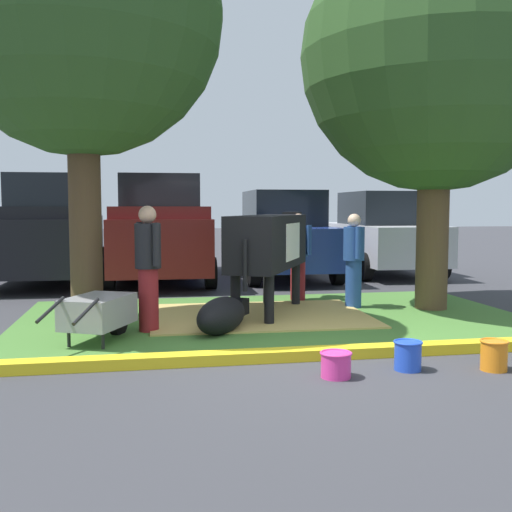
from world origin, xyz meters
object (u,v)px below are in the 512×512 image
(calf_lying, at_px, (222,315))
(person_visitor_near, at_px, (354,258))
(sedan_blue, at_px, (283,236))
(cow_holstein, at_px, (270,242))
(bucket_pink, at_px, (336,364))
(pickup_truck_black, at_px, (46,231))
(bucket_orange, at_px, (494,355))
(person_handler, at_px, (298,255))
(shade_tree_left, at_px, (81,14))
(shade_tree_right, at_px, (437,57))
(sedan_silver, at_px, (381,234))
(person_visitor_far, at_px, (148,265))
(wheelbarrow, at_px, (99,312))
(bucket_blue, at_px, (408,355))
(pickup_truck_maroon, at_px, (160,230))

(calf_lying, relative_size, person_visitor_near, 0.83)
(calf_lying, bearing_deg, sedan_blue, 69.79)
(cow_holstein, relative_size, calf_lying, 2.30)
(bucket_pink, bearing_deg, calf_lying, 110.33)
(cow_holstein, height_order, pickup_truck_black, pickup_truck_black)
(bucket_orange, bearing_deg, pickup_truck_black, 123.11)
(person_handler, relative_size, bucket_pink, 4.88)
(shade_tree_left, relative_size, cow_holstein, 2.05)
(shade_tree_right, height_order, bucket_pink, shade_tree_right)
(sedan_silver, bearing_deg, cow_holstein, -127.58)
(person_visitor_far, bearing_deg, calf_lying, -13.47)
(wheelbarrow, height_order, sedan_silver, sedan_silver)
(shade_tree_right, bearing_deg, calf_lying, -161.25)
(calf_lying, distance_m, person_visitor_near, 2.86)
(shade_tree_right, xyz_separation_m, person_handler, (-1.89, 1.25, -3.17))
(shade_tree_right, height_order, bucket_orange, shade_tree_right)
(shade_tree_left, xyz_separation_m, sedan_silver, (6.53, 5.75, -3.16))
(cow_holstein, height_order, sedan_silver, sedan_silver)
(cow_holstein, xyz_separation_m, pickup_truck_black, (-4.08, 5.07, 0.01))
(bucket_pink, distance_m, bucket_blue, 0.81)
(person_handler, xyz_separation_m, bucket_orange, (0.83, -4.72, -0.66))
(bucket_blue, bearing_deg, sedan_silver, 69.53)
(cow_holstein, distance_m, wheelbarrow, 3.03)
(person_handler, bearing_deg, person_visitor_far, -139.44)
(person_visitor_near, height_order, wheelbarrow, person_visitor_near)
(shade_tree_right, bearing_deg, wheelbarrow, -163.34)
(calf_lying, distance_m, bucket_orange, 3.36)
(person_visitor_far, xyz_separation_m, pickup_truck_black, (-2.22, 6.16, 0.22))
(bucket_blue, bearing_deg, bucket_orange, -10.88)
(shade_tree_left, distance_m, sedan_silver, 9.26)
(bucket_orange, xyz_separation_m, sedan_silver, (2.29, 8.60, 0.82))
(shade_tree_left, relative_size, calf_lying, 4.71)
(shade_tree_right, relative_size, person_visitor_near, 3.98)
(pickup_truck_maroon, distance_m, sedan_blue, 2.83)
(person_handler, relative_size, person_visitor_far, 0.92)
(wheelbarrow, height_order, bucket_blue, wheelbarrow)
(shade_tree_left, xyz_separation_m, pickup_truck_maroon, (1.11, 5.57, -3.03))
(shade_tree_right, relative_size, wheelbarrow, 3.91)
(person_visitor_far, bearing_deg, pickup_truck_black, 109.82)
(bucket_pink, distance_m, sedan_silver, 9.46)
(sedan_blue, bearing_deg, calf_lying, -110.21)
(shade_tree_right, height_order, person_handler, shade_tree_right)
(shade_tree_right, distance_m, wheelbarrow, 6.41)
(wheelbarrow, xyz_separation_m, sedan_blue, (3.70, 6.20, 0.60))
(wheelbarrow, distance_m, bucket_orange, 4.47)
(person_handler, relative_size, sedan_blue, 0.35)
(shade_tree_left, xyz_separation_m, pickup_truck_black, (-1.41, 5.81, -3.03))
(calf_lying, xyz_separation_m, pickup_truck_maroon, (-0.65, 6.15, 0.88))
(person_visitor_far, relative_size, pickup_truck_black, 0.31)
(person_visitor_far, bearing_deg, pickup_truck_maroon, 87.10)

